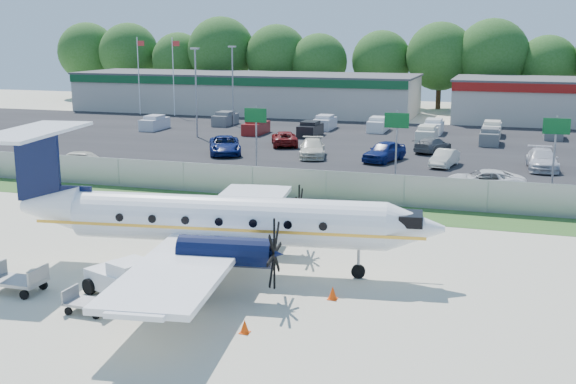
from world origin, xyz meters
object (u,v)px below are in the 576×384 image
(aircraft, at_px, (219,219))
(baggage_cart_near, at_px, (17,280))
(pushback_tug, at_px, (124,278))
(baggage_cart_far, at_px, (89,302))

(aircraft, relative_size, baggage_cart_near, 9.13)
(aircraft, height_order, baggage_cart_near, aircraft)
(pushback_tug, bearing_deg, baggage_cart_near, -165.61)
(aircraft, bearing_deg, baggage_cart_near, -143.33)
(pushback_tug, relative_size, baggage_cart_near, 1.47)
(pushback_tug, xyz_separation_m, baggage_cart_near, (-4.36, -1.12, -0.19))
(baggage_cart_far, bearing_deg, baggage_cart_near, 165.80)
(pushback_tug, distance_m, baggage_cart_near, 4.50)
(pushback_tug, bearing_deg, baggage_cart_far, -97.71)
(aircraft, distance_m, pushback_tug, 5.07)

